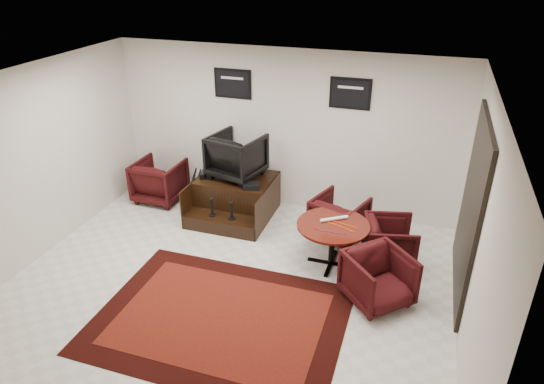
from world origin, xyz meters
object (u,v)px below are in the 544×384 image
Objects in this scene: armchair_side at (159,179)px; table_chair_window at (390,239)px; shine_podium at (235,198)px; shine_chair at (237,154)px; table_chair_corner at (379,276)px; meeting_table at (333,229)px; table_chair_back at (339,216)px.

armchair_side is 4.29m from table_chair_window.
shine_podium is at bearing 177.85° from armchair_side.
armchair_side is at bearing 176.71° from shine_podium.
table_chair_corner is (2.66, -1.76, -0.70)m from shine_chair.
table_chair_corner is at bearing 158.99° from armchair_side.
table_chair_back is at bearing 93.53° from meeting_table.
table_chair_back reaches higher than shine_podium.
table_chair_window is at bearing 172.68° from table_chair_back.
table_chair_window is (2.71, -0.61, 0.06)m from shine_podium.
shine_podium is at bearing 63.73° from table_chair_window.
armchair_side is 4.53m from table_chair_corner.
meeting_table is 1.00m from table_chair_corner.
armchair_side is at bearing 67.09° from table_chair_window.
armchair_side is at bearing 14.47° from table_chair_back.
table_chair_corner is at bearing -40.45° from meeting_table.
meeting_table is at bearing -27.15° from shine_podium.
table_chair_corner is at bearing 159.74° from shine_chair.
shine_chair is (-0.00, 0.14, 0.78)m from shine_podium.
shine_podium is 2.17m from meeting_table.
meeting_table is at bearing 101.59° from table_chair_window.
armchair_side reaches higher than table_chair_back.
shine_chair is at bearing 103.19° from table_chair_corner.
table_chair_window is at bearing 25.11° from meeting_table.
shine_podium is 1.29× the size of meeting_table.
shine_podium is at bearing 152.85° from meeting_table.
shine_chair reaches higher than shine_podium.
table_chair_window is at bearing -12.76° from shine_podium.
shine_chair is 3.27m from table_chair_corner.
table_chair_corner is (4.19, -1.71, -0.03)m from armchair_side.
shine_podium is at bearing 105.33° from table_chair_corner.
meeting_table is at bearing 162.82° from shine_chair.
armchair_side reaches higher than table_chair_window.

